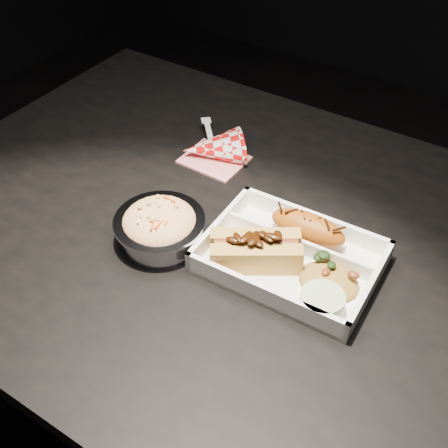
{
  "coord_description": "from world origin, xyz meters",
  "views": [
    {
      "loc": [
        0.3,
        -0.56,
        1.36
      ],
      "look_at": [
        -0.02,
        -0.06,
        0.81
      ],
      "focal_mm": 45.0,
      "sensor_mm": 36.0,
      "label": 1
    }
  ],
  "objects_px": {
    "dining_table": "(253,274)",
    "hotdog": "(256,249)",
    "foil_coleslaw_cup": "(160,226)",
    "napkin_fork": "(213,149)",
    "food_tray": "(291,260)",
    "fried_pastry": "(308,228)"
  },
  "relations": [
    {
      "from": "fried_pastry",
      "to": "hotdog",
      "type": "height_order",
      "value": "hotdog"
    },
    {
      "from": "foil_coleslaw_cup",
      "to": "hotdog",
      "type": "bearing_deg",
      "value": 13.28
    },
    {
      "from": "hotdog",
      "to": "dining_table",
      "type": "bearing_deg",
      "value": 88.02
    },
    {
      "from": "dining_table",
      "to": "fried_pastry",
      "type": "xyz_separation_m",
      "value": [
        0.07,
        0.03,
        0.12
      ]
    },
    {
      "from": "hotdog",
      "to": "foil_coleslaw_cup",
      "type": "height_order",
      "value": "foil_coleslaw_cup"
    },
    {
      "from": "hotdog",
      "to": "napkin_fork",
      "type": "height_order",
      "value": "napkin_fork"
    },
    {
      "from": "food_tray",
      "to": "napkin_fork",
      "type": "xyz_separation_m",
      "value": [
        -0.25,
        0.17,
        0.01
      ]
    },
    {
      "from": "dining_table",
      "to": "hotdog",
      "type": "distance_m",
      "value": 0.14
    },
    {
      "from": "fried_pastry",
      "to": "foil_coleslaw_cup",
      "type": "xyz_separation_m",
      "value": [
        -0.19,
        -0.12,
        0.0
      ]
    },
    {
      "from": "food_tray",
      "to": "hotdog",
      "type": "distance_m",
      "value": 0.06
    },
    {
      "from": "fried_pastry",
      "to": "foil_coleslaw_cup",
      "type": "bearing_deg",
      "value": -148.07
    },
    {
      "from": "foil_coleslaw_cup",
      "to": "napkin_fork",
      "type": "xyz_separation_m",
      "value": [
        -0.06,
        0.23,
        -0.02
      ]
    },
    {
      "from": "dining_table",
      "to": "hotdog",
      "type": "bearing_deg",
      "value": -59.16
    },
    {
      "from": "fried_pastry",
      "to": "dining_table",
      "type": "bearing_deg",
      "value": -158.9
    },
    {
      "from": "dining_table",
      "to": "hotdog",
      "type": "relative_size",
      "value": 8.43
    },
    {
      "from": "dining_table",
      "to": "foil_coleslaw_cup",
      "type": "relative_size",
      "value": 8.65
    },
    {
      "from": "dining_table",
      "to": "food_tray",
      "type": "distance_m",
      "value": 0.13
    },
    {
      "from": "napkin_fork",
      "to": "hotdog",
      "type": "bearing_deg",
      "value": 4.57
    },
    {
      "from": "food_tray",
      "to": "foil_coleslaw_cup",
      "type": "height_order",
      "value": "foil_coleslaw_cup"
    },
    {
      "from": "hotdog",
      "to": "foil_coleslaw_cup",
      "type": "xyz_separation_m",
      "value": [
        -0.15,
        -0.03,
        -0.0
      ]
    },
    {
      "from": "hotdog",
      "to": "food_tray",
      "type": "bearing_deg",
      "value": -0.05
    },
    {
      "from": "hotdog",
      "to": "foil_coleslaw_cup",
      "type": "relative_size",
      "value": 1.03
    }
  ]
}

